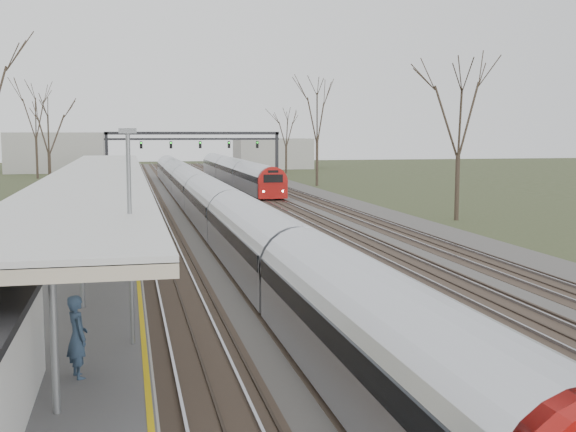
% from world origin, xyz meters
% --- Properties ---
extents(track_bed, '(24.00, 160.00, 0.22)m').
position_xyz_m(track_bed, '(0.26, 55.00, 0.06)').
color(track_bed, '#474442').
rests_on(track_bed, ground).
extents(platform, '(3.50, 69.00, 1.00)m').
position_xyz_m(platform, '(-9.05, 37.50, 0.50)').
color(platform, '#9E9B93').
rests_on(platform, ground).
extents(canopy, '(4.10, 50.00, 3.11)m').
position_xyz_m(canopy, '(-9.05, 32.99, 3.93)').
color(canopy, slate).
rests_on(canopy, platform).
extents(signal_gantry, '(21.00, 0.59, 6.08)m').
position_xyz_m(signal_gantry, '(0.29, 84.99, 4.91)').
color(signal_gantry, black).
rests_on(signal_gantry, ground).
extents(tree_east_far, '(5.00, 5.00, 10.30)m').
position_xyz_m(tree_east_far, '(14.00, 42.00, 7.29)').
color(tree_east_far, '#2D231C').
rests_on(tree_east_far, ground).
extents(train_near, '(2.62, 90.21, 3.05)m').
position_xyz_m(train_near, '(-2.50, 48.62, 1.48)').
color(train_near, '#B3B5BD').
rests_on(train_near, ground).
extents(train_far, '(2.62, 45.21, 3.05)m').
position_xyz_m(train_far, '(4.50, 80.08, 1.48)').
color(train_far, '#B3B5BD').
rests_on(train_far, ground).
extents(passenger, '(0.61, 0.73, 1.72)m').
position_xyz_m(passenger, '(-8.80, 11.89, 1.86)').
color(passenger, '#2A3D53').
rests_on(passenger, platform).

